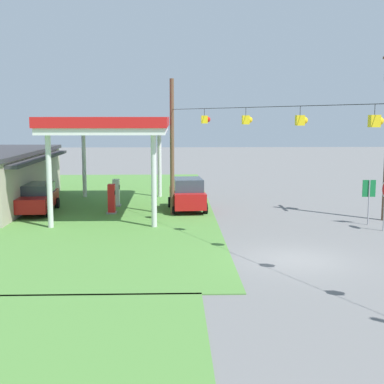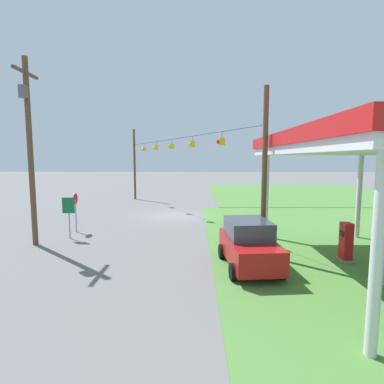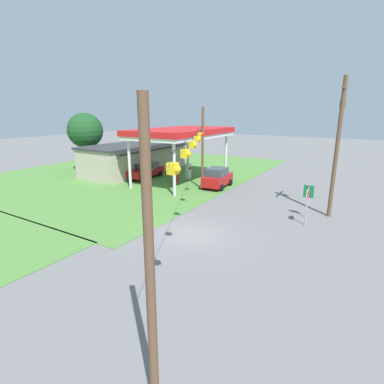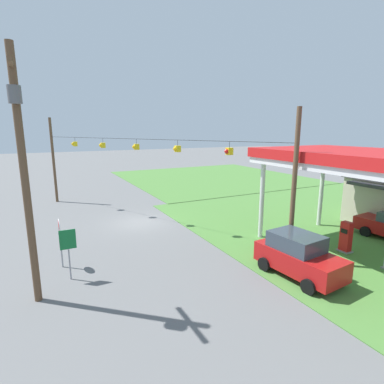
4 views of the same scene
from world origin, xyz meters
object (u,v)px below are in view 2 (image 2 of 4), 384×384
gas_station_canopy (369,144)px  stop_sign_roadside (75,204)px  fuel_pump_far (381,263)px  route_sign (69,209)px  utility_pole_main (29,142)px  fuel_pump_near (346,243)px  car_at_pumps_front (249,244)px

gas_station_canopy → stop_sign_roadside: gas_station_canopy is taller
fuel_pump_far → route_sign: size_ratio=0.74×
gas_station_canopy → utility_pole_main: 15.79m
fuel_pump_near → gas_station_canopy: bearing=0.1°
utility_pole_main → fuel_pump_far: bearing=72.1°
gas_station_canopy → route_sign: size_ratio=5.00×
car_at_pumps_front → stop_sign_roadside: bearing=-126.7°
car_at_pumps_front → route_sign: size_ratio=1.75×
stop_sign_roadside → fuel_pump_near: bearing=-110.2°
fuel_pump_far → stop_sign_roadside: stop_sign_roadside is taller
car_at_pumps_front → stop_sign_roadside: size_ratio=1.68×
car_at_pumps_front → utility_pole_main: 12.16m
fuel_pump_near → route_sign: (-3.67, -14.00, 0.87)m
fuel_pump_near → stop_sign_roadside: bearing=-110.2°
gas_station_canopy → stop_sign_roadside: size_ratio=4.80×
gas_station_canopy → fuel_pump_near: (-1.26, -0.00, -4.35)m
gas_station_canopy → car_at_pumps_front: size_ratio=2.86×
utility_pole_main → gas_station_canopy: bearing=76.5°
stop_sign_roadside → gas_station_canopy: bearing=-114.5°
fuel_pump_near → car_at_pumps_front: size_ratio=0.42×
gas_station_canopy → fuel_pump_near: size_ratio=6.80×
gas_station_canopy → stop_sign_roadside: 16.01m
stop_sign_roadside → utility_pole_main: 4.72m
stop_sign_roadside → utility_pole_main: utility_pole_main is taller
fuel_pump_far → utility_pole_main: (-4.95, -15.35, 4.60)m
gas_station_canopy → fuel_pump_far: size_ratio=6.80×
gas_station_canopy → stop_sign_roadside: bearing=-114.5°
gas_station_canopy → fuel_pump_far: gas_station_canopy is taller
gas_station_canopy → route_sign: 15.25m
utility_pole_main → car_at_pumps_front: bearing=73.4°
gas_station_canopy → route_sign: bearing=-109.4°
fuel_pump_near → car_at_pumps_front: (0.82, -4.49, 0.18)m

